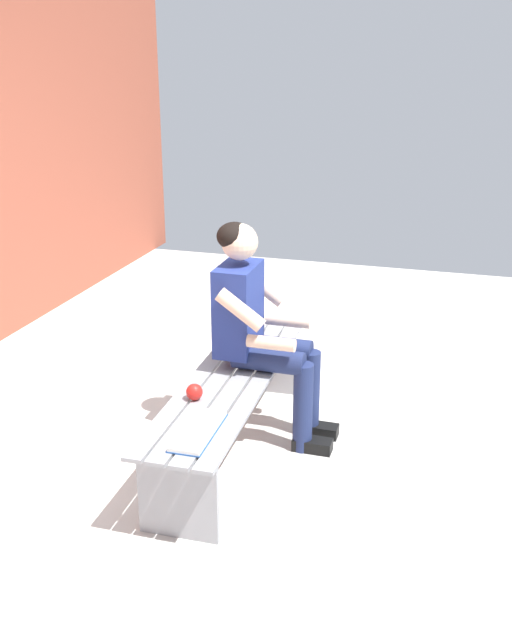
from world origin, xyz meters
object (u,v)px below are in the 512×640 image
at_px(bench_near, 230,395).
at_px(person_seated, 259,324).
at_px(apple, 194,392).
at_px(book_open, 198,431).

relative_size(bench_near, person_seated, 1.47).
height_order(person_seated, apple, person_seated).
relative_size(person_seated, apple, 14.68).
bearing_deg(book_open, bench_near, -176.15).
height_order(apple, book_open, apple).
relative_size(person_seated, book_open, 3.02).
xyz_separation_m(bench_near, book_open, (0.62, 0.06, 0.11)).
distance_m(bench_near, person_seated, 0.42).
bearing_deg(bench_near, person_seated, 156.03).
distance_m(person_seated, apple, 0.59).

